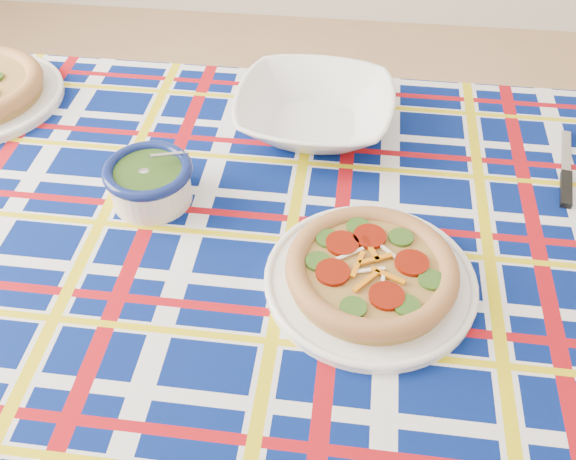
% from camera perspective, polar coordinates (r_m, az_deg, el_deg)
% --- Properties ---
extents(floor, '(4.00, 4.00, 0.00)m').
position_cam_1_polar(floor, '(1.96, 0.10, -8.69)').
color(floor, tan).
rests_on(floor, ground).
extents(dining_table, '(1.77, 1.12, 0.83)m').
position_cam_1_polar(dining_table, '(1.07, -4.42, -5.59)').
color(dining_table, brown).
rests_on(dining_table, floor).
extents(tablecloth, '(1.81, 1.15, 0.12)m').
position_cam_1_polar(tablecloth, '(1.05, -4.50, -4.65)').
color(tablecloth, '#05155A').
rests_on(tablecloth, dining_table).
extents(main_focaccia_plate, '(0.36, 0.36, 0.06)m').
position_cam_1_polar(main_focaccia_plate, '(0.95, 7.44, -3.56)').
color(main_focaccia_plate, '#A17739').
rests_on(main_focaccia_plate, tablecloth).
extents(pesto_bowl, '(0.16, 0.16, 0.09)m').
position_cam_1_polar(pesto_bowl, '(1.10, -12.23, 4.42)').
color(pesto_bowl, '#1B350E').
rests_on(pesto_bowl, tablecloth).
extents(serving_bowl, '(0.32, 0.32, 0.07)m').
position_cam_1_polar(serving_bowl, '(1.25, 2.36, 10.49)').
color(serving_bowl, white).
rests_on(serving_bowl, tablecloth).
extents(table_knife, '(0.06, 0.24, 0.01)m').
position_cam_1_polar(table_knife, '(1.30, 23.51, 6.27)').
color(table_knife, silver).
rests_on(table_knife, tablecloth).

